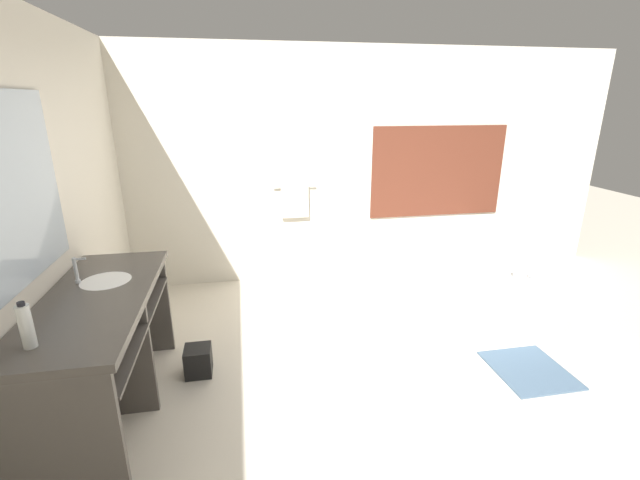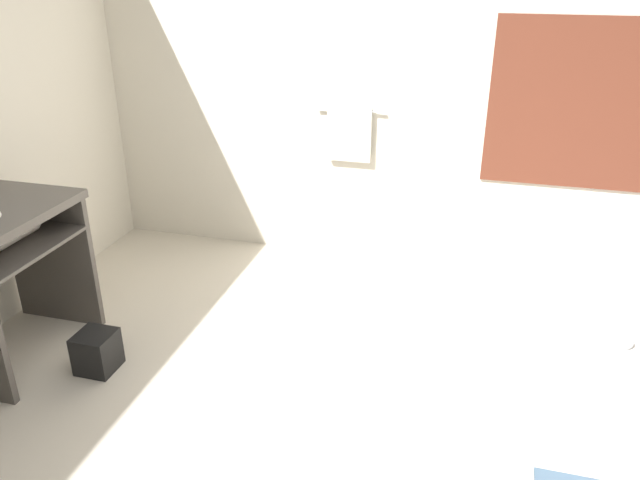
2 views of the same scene
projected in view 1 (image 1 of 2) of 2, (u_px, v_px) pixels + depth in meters
ground_plane at (370, 381)px, 3.36m from camera, size 16.00×16.00×0.00m
wall_back_with_blinds at (323, 168)px, 5.03m from camera, size 7.40×0.13×2.70m
wall_left_with_mirror at (19, 232)px, 2.55m from camera, size 0.08×7.40×2.70m
vanity_counter at (102, 327)px, 2.82m from camera, size 0.64×1.64×0.91m
sink_faucet at (76, 271)px, 2.90m from camera, size 0.09×0.04×0.18m
bathtub at (467, 271)px, 4.70m from camera, size 0.98×1.85×0.68m
water_bottle_1 at (26, 326)px, 2.12m from camera, size 0.06×0.06×0.25m
waste_bin at (198, 361)px, 3.42m from camera, size 0.21×0.21×0.23m
bath_mat at (529, 370)px, 3.49m from camera, size 0.57×0.62×0.02m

